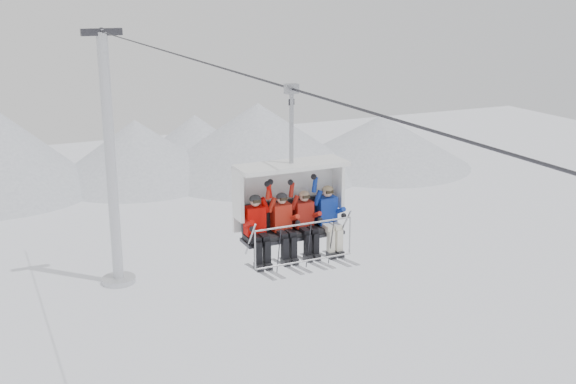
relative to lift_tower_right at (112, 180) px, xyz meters
name	(u,v)px	position (x,y,z in m)	size (l,w,h in m)	color
ridgeline	(41,157)	(-1.58, 20.05, -2.94)	(72.00, 21.00, 7.00)	silver
lift_tower_right	(112,180)	(0.00, 0.00, 0.00)	(2.00, 1.80, 13.48)	silver
haul_cable	(288,88)	(0.00, -22.00, 7.52)	(0.06, 0.06, 50.00)	#2F2F34
chairlift_carrier	(289,198)	(0.00, -22.05, 4.95)	(2.61, 1.17, 3.98)	black
skier_far_left	(257,226)	(-0.95, -22.36, 4.47)	(0.45, 1.69, 1.76)	#CB0702
skier_center_left	(283,223)	(-0.29, -22.36, 4.46)	(0.43, 1.69, 1.71)	red
skier_center_right	(306,220)	(0.29, -22.36, 4.45)	(0.42, 1.69, 1.68)	#A81D13
skier_far_right	(329,216)	(0.90, -22.36, 4.47)	(0.45, 1.69, 1.76)	#12329F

